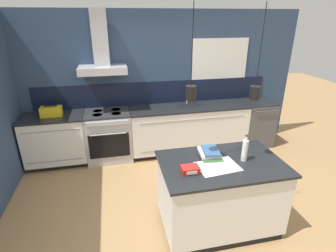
{
  "coord_description": "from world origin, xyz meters",
  "views": [
    {
      "loc": [
        -0.81,
        -2.8,
        2.47
      ],
      "look_at": [
        -0.09,
        0.51,
        1.05
      ],
      "focal_mm": 28.0,
      "sensor_mm": 36.0,
      "label": 1
    }
  ],
  "objects_px": {
    "book_stack": "(210,153)",
    "yellow_toolbox": "(51,111)",
    "oven_range": "(109,136)",
    "dishwasher": "(255,123)",
    "bottle_on_island": "(245,150)",
    "red_supply_box": "(190,169)"
  },
  "relations": [
    {
      "from": "dishwasher",
      "to": "yellow_toolbox",
      "type": "height_order",
      "value": "yellow_toolbox"
    },
    {
      "from": "oven_range",
      "to": "yellow_toolbox",
      "type": "relative_size",
      "value": 2.68
    },
    {
      "from": "red_supply_box",
      "to": "yellow_toolbox",
      "type": "xyz_separation_m",
      "value": [
        -1.79,
        2.17,
        0.05
      ]
    },
    {
      "from": "yellow_toolbox",
      "to": "bottle_on_island",
      "type": "bearing_deg",
      "value": -39.79
    },
    {
      "from": "oven_range",
      "to": "book_stack",
      "type": "xyz_separation_m",
      "value": [
        1.21,
        -1.89,
        0.5
      ]
    },
    {
      "from": "red_supply_box",
      "to": "yellow_toolbox",
      "type": "bearing_deg",
      "value": 129.48
    },
    {
      "from": "dishwasher",
      "to": "book_stack",
      "type": "height_order",
      "value": "book_stack"
    },
    {
      "from": "dishwasher",
      "to": "yellow_toolbox",
      "type": "xyz_separation_m",
      "value": [
        -3.85,
        0.0,
        0.54
      ]
    },
    {
      "from": "oven_range",
      "to": "dishwasher",
      "type": "relative_size",
      "value": 1.0
    },
    {
      "from": "oven_range",
      "to": "yellow_toolbox",
      "type": "bearing_deg",
      "value": 179.72
    },
    {
      "from": "book_stack",
      "to": "oven_range",
      "type": "bearing_deg",
      "value": 122.62
    },
    {
      "from": "bottle_on_island",
      "to": "red_supply_box",
      "type": "height_order",
      "value": "bottle_on_island"
    },
    {
      "from": "yellow_toolbox",
      "to": "dishwasher",
      "type": "bearing_deg",
      "value": -0.0
    },
    {
      "from": "bottle_on_island",
      "to": "book_stack",
      "type": "xyz_separation_m",
      "value": [
        -0.36,
        0.17,
        -0.09
      ]
    },
    {
      "from": "book_stack",
      "to": "yellow_toolbox",
      "type": "bearing_deg",
      "value": 138.2
    },
    {
      "from": "book_stack",
      "to": "yellow_toolbox",
      "type": "xyz_separation_m",
      "value": [
        -2.12,
        1.89,
        0.03
      ]
    },
    {
      "from": "oven_range",
      "to": "bottle_on_island",
      "type": "xyz_separation_m",
      "value": [
        1.57,
        -2.06,
        0.59
      ]
    },
    {
      "from": "dishwasher",
      "to": "yellow_toolbox",
      "type": "bearing_deg",
      "value": 180.0
    },
    {
      "from": "bottle_on_island",
      "to": "red_supply_box",
      "type": "bearing_deg",
      "value": -171.06
    },
    {
      "from": "dishwasher",
      "to": "bottle_on_island",
      "type": "bearing_deg",
      "value": -123.7
    },
    {
      "from": "red_supply_box",
      "to": "oven_range",
      "type": "bearing_deg",
      "value": 112.1
    },
    {
      "from": "dishwasher",
      "to": "yellow_toolbox",
      "type": "relative_size",
      "value": 2.68
    }
  ]
}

